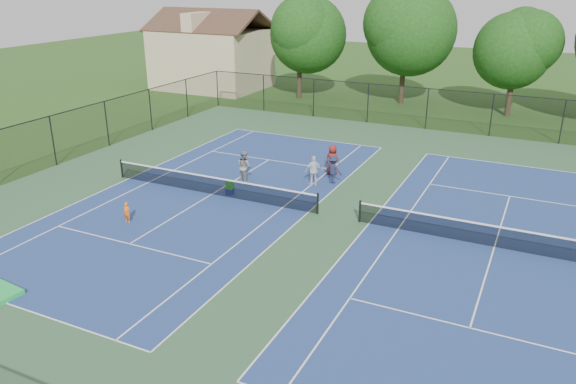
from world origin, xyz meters
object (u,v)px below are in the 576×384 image
at_px(clapboard_house, 212,56).
at_px(bystander_a, 314,171).
at_px(bystander_c, 332,160).
at_px(tree_back_c, 517,46).
at_px(ball_hopper, 230,185).
at_px(tree_back_b, 406,26).
at_px(bystander_b, 333,170).
at_px(ball_crate, 230,191).
at_px(tree_back_a, 300,30).
at_px(child_player, 127,212).
at_px(instructor, 244,167).

height_order(clapboard_house, bystander_a, clapboard_house).
bearing_deg(bystander_a, bystander_c, -136.07).
xyz_separation_m(tree_back_c, ball_hopper, (-11.16, -24.59, -4.96)).
bearing_deg(tree_back_b, tree_back_c, -6.34).
distance_m(bystander_b, ball_hopper, 5.75).
relative_size(ball_crate, ball_hopper, 0.89).
height_order(tree_back_a, bystander_b, tree_back_a).
xyz_separation_m(child_player, instructor, (2.21, 6.98, 0.41)).
distance_m(clapboard_house, ball_hopper, 29.91).
height_order(clapboard_house, instructor, clapboard_house).
height_order(tree_back_a, tree_back_b, tree_back_b).
bearing_deg(bystander_a, instructor, -20.88).
bearing_deg(bystander_a, ball_hopper, 2.87).
bearing_deg(bystander_c, child_player, 63.58).
bearing_deg(bystander_c, bystander_b, 117.18).
distance_m(bystander_a, ball_crate, 4.66).
bearing_deg(instructor, tree_back_b, -72.72).
distance_m(child_player, ball_crate, 5.63).
distance_m(tree_back_b, bystander_a, 23.24).
distance_m(child_player, ball_hopper, 5.62).
bearing_deg(tree_back_c, child_player, -114.57).
distance_m(clapboard_house, bystander_a, 29.60).
height_order(tree_back_b, bystander_c, tree_back_b).
height_order(tree_back_c, ball_crate, tree_back_c).
xyz_separation_m(bystander_b, ball_crate, (-4.21, -3.90, -0.62)).
distance_m(tree_back_a, bystander_a, 23.48).
xyz_separation_m(bystander_a, bystander_c, (0.24, 2.12, 0.03)).
relative_size(child_player, bystander_c, 0.57).
height_order(tree_back_a, ball_crate, tree_back_a).
xyz_separation_m(tree_back_a, ball_crate, (6.84, -23.59, -5.88)).
xyz_separation_m(tree_back_c, clapboard_house, (-28.00, -0.00, -2.39)).
bearing_deg(tree_back_a, tree_back_b, 12.53).
height_order(bystander_a, ball_hopper, bystander_a).
distance_m(tree_back_a, bystander_c, 21.76).
relative_size(tree_back_a, clapboard_house, 0.85).
bearing_deg(clapboard_house, tree_back_c, 0.00).
height_order(tree_back_b, instructor, tree_back_b).
relative_size(instructor, ball_crate, 4.97).
distance_m(bystander_a, bystander_c, 2.14).
xyz_separation_m(clapboard_house, bystander_b, (21.05, -20.69, -2.31)).
relative_size(bystander_c, ball_crate, 4.74).
height_order(instructor, bystander_b, instructor).
relative_size(bystander_a, ball_hopper, 4.05).
height_order(tree_back_a, tree_back_c, tree_back_a).
bearing_deg(bystander_c, clapboard_house, -39.46).
relative_size(child_player, ball_hopper, 2.40).
height_order(tree_back_a, bystander_a, tree_back_a).
relative_size(tree_back_a, bystander_c, 5.28).
bearing_deg(child_player, tree_back_c, 66.28).
relative_size(tree_back_c, instructor, 4.62).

